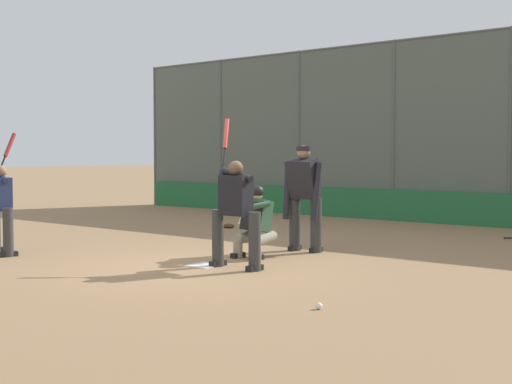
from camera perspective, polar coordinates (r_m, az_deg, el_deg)
ground_plane at (r=10.53m, az=-4.13°, el=-5.91°), size 160.00×160.00×0.00m
home_plate_marker at (r=10.53m, az=-4.13°, el=-5.88°), size 0.43×0.43×0.01m
backstop_fence at (r=17.42m, az=15.17°, el=5.17°), size 20.38×0.08×4.46m
padding_wall at (r=17.36m, az=14.95°, el=-1.23°), size 19.89×0.18×0.76m
bleachers_beyond at (r=19.39m, az=17.95°, el=-0.83°), size 14.21×1.95×1.16m
batter_at_plate at (r=10.18m, az=-1.65°, el=-1.43°), size 1.03×0.63×2.18m
catcher_behind_plate at (r=11.23m, az=-0.18°, el=-2.28°), size 0.61×0.72×1.15m
umpire_home at (r=11.95m, az=3.86°, el=-0.21°), size 0.72×0.47×1.78m
batter_on_deck at (r=12.34m, az=-19.70°, el=-1.06°), size 0.84×0.77×2.00m
fielding_glove_on_dirt at (r=15.86m, az=-2.21°, el=-2.72°), size 0.27×0.21×0.10m
baseball_loose at (r=7.62m, az=5.06°, el=-9.07°), size 0.07×0.07×0.07m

